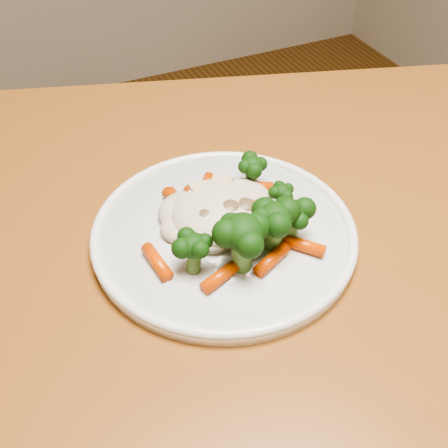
# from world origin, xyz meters

# --- Properties ---
(dining_table) EXTENTS (1.32, 1.07, 0.75)m
(dining_table) POSITION_xyz_m (-0.07, -0.26, 0.64)
(dining_table) COLOR brown
(dining_table) RESTS_ON ground
(plate) EXTENTS (0.26, 0.26, 0.01)m
(plate) POSITION_xyz_m (0.03, -0.24, 0.76)
(plate) COLOR white
(plate) RESTS_ON dining_table
(meal) EXTENTS (0.16, 0.16, 0.05)m
(meal) POSITION_xyz_m (0.03, -0.25, 0.78)
(meal) COLOR beige
(meal) RESTS_ON plate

